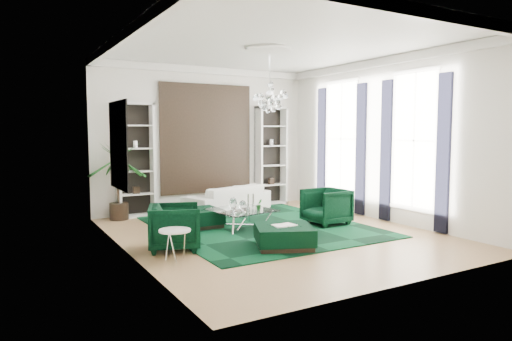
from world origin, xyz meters
TOP-DOWN VIEW (x-y plane):
  - floor at (0.00, 0.00)m, footprint 6.00×7.00m
  - ceiling at (0.00, 0.00)m, footprint 6.00×7.00m
  - wall_back at (0.00, 3.51)m, footprint 6.00×0.02m
  - wall_front at (0.00, -3.51)m, footprint 6.00×0.02m
  - wall_left at (-3.01, 0.00)m, footprint 0.02×7.00m
  - wall_right at (3.01, 0.00)m, footprint 0.02×7.00m
  - crown_molding at (0.00, 0.00)m, footprint 6.00×7.00m
  - ceiling_medallion at (0.00, 0.30)m, footprint 0.90×0.90m
  - tapestry at (0.00, 3.46)m, footprint 2.50×0.06m
  - shelving_left at (-1.95, 3.31)m, footprint 0.90×0.38m
  - shelving_right at (1.95, 3.31)m, footprint 0.90×0.38m
  - painting at (-2.97, 0.60)m, footprint 0.04×1.30m
  - window_near at (2.99, -0.90)m, footprint 0.03×1.10m
  - curtain_near_a at (2.96, -1.68)m, footprint 0.07×0.30m
  - curtain_near_b at (2.96, -0.12)m, footprint 0.07×0.30m
  - window_far at (2.99, 1.50)m, footprint 0.03×1.10m
  - curtain_far_a at (2.96, 0.72)m, footprint 0.07×0.30m
  - curtain_far_b at (2.96, 2.28)m, footprint 0.07×0.30m
  - rug at (0.10, 0.87)m, footprint 4.20×5.00m
  - sofa at (0.29, 2.79)m, footprint 2.57×1.63m
  - armchair_left at (-2.20, -0.13)m, footprint 1.13×1.12m
  - armchair_right at (1.52, 0.26)m, footprint 0.93×0.91m
  - coffee_table at (-0.34, 0.84)m, footprint 1.37×1.37m
  - ottoman_side at (-1.10, 1.41)m, footprint 0.92×0.92m
  - ottoman_front at (-0.45, -0.99)m, footprint 1.32×1.32m
  - book at (-0.45, -0.99)m, footprint 0.42×0.28m
  - side_table at (-2.45, -0.80)m, footprint 0.54×0.54m
  - palm at (-2.41, 3.15)m, footprint 1.76×1.76m
  - chandelier at (0.13, 0.46)m, footprint 0.80×0.80m
  - table_plant at (-0.04, 0.59)m, footprint 0.14×0.11m

SIDE VIEW (x-z plane):
  - floor at x=0.00m, z-range -0.02..0.00m
  - rug at x=0.10m, z-range 0.00..0.02m
  - ottoman_side at x=-1.10m, z-range 0.00..0.40m
  - ottoman_front at x=-0.45m, z-range 0.00..0.40m
  - coffee_table at x=-0.34m, z-range 0.00..0.41m
  - side_table at x=-2.45m, z-range 0.00..0.50m
  - sofa at x=0.29m, z-range 0.00..0.70m
  - armchair_left at x=-2.20m, z-range 0.00..0.81m
  - armchair_right at x=1.52m, z-range 0.00..0.81m
  - book at x=-0.45m, z-range 0.40..0.43m
  - table_plant at x=-0.04m, z-range 0.41..0.65m
  - palm at x=-2.41m, z-range 0.00..2.40m
  - shelving_left at x=-1.95m, z-range 0.00..2.80m
  - shelving_right at x=1.95m, z-range 0.00..2.80m
  - curtain_near_a at x=2.96m, z-range 0.02..3.27m
  - curtain_near_b at x=2.96m, z-range 0.02..3.27m
  - curtain_far_a at x=2.96m, z-range 0.02..3.27m
  - curtain_far_b at x=2.96m, z-range 0.02..3.27m
  - painting at x=-2.97m, z-range 1.05..2.65m
  - wall_back at x=0.00m, z-range 0.00..3.80m
  - wall_front at x=0.00m, z-range 0.00..3.80m
  - wall_left at x=-3.01m, z-range 0.00..3.80m
  - wall_right at x=3.01m, z-range 0.00..3.80m
  - tapestry at x=0.00m, z-range 0.50..3.30m
  - window_near at x=2.99m, z-range 0.45..3.35m
  - window_far at x=2.99m, z-range 0.45..3.35m
  - chandelier at x=0.13m, z-range 2.49..3.21m
  - crown_molding at x=0.00m, z-range 3.61..3.79m
  - ceiling_medallion at x=0.00m, z-range 3.75..3.79m
  - ceiling at x=0.00m, z-range 3.80..3.82m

